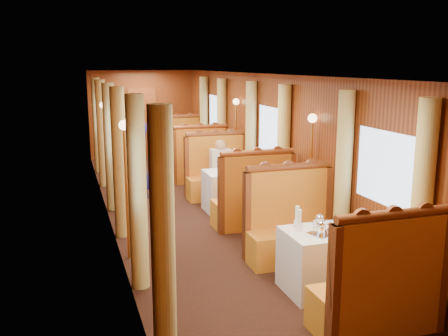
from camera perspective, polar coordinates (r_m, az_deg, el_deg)
name	(u,v)px	position (r m, az deg, el deg)	size (l,w,h in m)	color
floor	(195,214)	(9.13, -3.39, -5.27)	(3.00, 12.00, 0.01)	black
ceiling	(193,74)	(8.73, -3.59, 10.62)	(3.00, 12.00, 0.01)	silver
wall_far	(142,114)	(14.69, -9.33, 6.08)	(3.00, 2.50, 0.01)	brown
wall_near	(423,289)	(3.57, 21.84, -12.73)	(3.00, 2.50, 0.01)	brown
wall_left	(107,151)	(8.61, -13.21, 1.94)	(12.00, 2.50, 0.01)	brown
wall_right	(272,142)	(9.32, 5.49, 2.95)	(12.00, 2.50, 0.01)	brown
doorway_far	(143,123)	(14.69, -9.28, 5.10)	(0.80, 0.04, 2.00)	brown
table_near	(328,260)	(6.19, 11.79, -10.30)	(1.05, 0.72, 0.75)	white
banquette_near_fwd	(379,293)	(5.39, 17.25, -13.49)	(1.30, 0.55, 1.34)	#BA4C14
banquette_near_aft	(292,230)	(7.01, 7.72, -7.06)	(1.30, 0.55, 1.34)	#BA4C14
table_mid	(234,191)	(9.24, 1.10, -2.63)	(1.05, 0.72, 0.75)	white
banquette_mid_fwd	(253,203)	(8.30, 3.37, -3.97)	(1.30, 0.55, 1.34)	#BA4C14
banquette_mid_aft	(218,177)	(10.16, -0.75, -1.01)	(1.30, 0.55, 1.34)	#BA4C14
table_far	(188,158)	(12.52, -4.08, 1.19)	(1.05, 0.72, 0.75)	white
banquette_far_fwd	(199,163)	(11.55, -2.89, 0.54)	(1.30, 0.55, 1.34)	#BA4C14
banquette_far_aft	(179,149)	(13.48, -5.11, 2.14)	(1.30, 0.55, 1.34)	#BA4C14
tea_tray	(324,233)	(5.93, 11.38, -7.34)	(0.34, 0.26, 0.01)	silver
teapot_left	(321,230)	(5.86, 11.01, -6.93)	(0.17, 0.13, 0.14)	silver
teapot_right	(330,229)	(5.94, 12.07, -6.85)	(0.14, 0.10, 0.11)	silver
teapot_back	(319,223)	(6.08, 10.83, -6.23)	(0.17, 0.13, 0.14)	silver
fruit_plate	(355,229)	(6.13, 14.70, -6.75)	(0.20, 0.20, 0.05)	white
cup_inboard	(299,223)	(5.94, 8.58, -6.20)	(0.08, 0.08, 0.26)	white
cup_outboard	(297,219)	(6.08, 8.34, -5.78)	(0.08, 0.08, 0.26)	white
rose_vase_mid	(232,162)	(9.10, 0.90, 0.71)	(0.06, 0.06, 0.36)	silver
rose_vase_far	(187,136)	(12.44, -4.29, 3.69)	(0.06, 0.06, 0.36)	silver
window_left_near	(137,187)	(5.15, -9.88, -2.17)	(1.20, 0.90, 0.01)	#93ADD1
curtain_left_near_a	(163,236)	(4.51, -7.01, -7.77)	(0.22, 0.22, 2.35)	#DCC871
curtain_left_near_b	(138,194)	(5.98, -9.84, -2.92)	(0.22, 0.22, 2.35)	#DCC871
window_right_near	(386,169)	(6.27, 18.07, -0.08)	(1.20, 0.90, 0.01)	#93ADD1
curtain_right_near_a	(421,209)	(5.67, 21.61, -4.42)	(0.22, 0.22, 2.35)	#DCC871
curtain_right_near_b	(343,178)	(6.90, 13.46, -1.10)	(0.22, 0.22, 2.35)	#DCC871
window_left_mid	(107,139)	(8.58, -13.18, 3.26)	(1.20, 0.90, 0.01)	#93ADD1
curtain_left_mid_a	(120,163)	(7.86, -11.84, 0.53)	(0.22, 0.22, 2.35)	#DCC871
curtain_left_mid_b	(110,147)	(9.39, -12.86, 2.31)	(0.22, 0.22, 2.35)	#DCC871
window_right_mid	(271,132)	(9.29, 5.43, 4.16)	(1.20, 0.90, 0.01)	#93ADD1
curtain_right_mid_a	(283,154)	(8.58, 6.79, 1.64)	(0.22, 0.22, 2.35)	#DCC871
curtain_right_mid_b	(251,141)	(10.00, 3.09, 3.15)	(0.22, 0.22, 2.35)	#DCC871
window_left_far	(94,118)	(12.04, -14.59, 5.58)	(1.20, 0.90, 0.01)	#93ADD1
curtain_left_far_a	(102,134)	(11.31, -13.75, 3.84)	(0.22, 0.22, 2.35)	#DCC871
curtain_left_far_b	(97,125)	(12.85, -14.27, 4.74)	(0.22, 0.22, 2.35)	#DCC871
window_right_far	(216,114)	(12.56, -0.88, 6.20)	(1.20, 0.90, 0.01)	#93ADD1
curtain_right_far_a	(222,129)	(11.82, -0.26, 4.51)	(0.22, 0.22, 2.35)	#DCC871
curtain_right_far_b	(204,122)	(13.31, -2.29, 5.32)	(0.22, 0.22, 2.35)	#DCC871
sconce_left_fore	(125,162)	(6.88, -11.21, 0.73)	(0.14, 0.14, 1.95)	#BF8C3F
sconce_right_fore	(311,151)	(7.70, 9.95, 1.96)	(0.14, 0.14, 1.95)	#BF8C3F
sconce_left_aft	(104,130)	(10.32, -13.51, 4.28)	(0.14, 0.14, 1.95)	#BF8C3F
sconce_right_aft	(236,125)	(10.89, 1.38, 4.99)	(0.14, 0.14, 1.95)	#BF8C3F
steward	(139,168)	(9.09, -9.73, -0.03)	(0.61, 0.40, 1.68)	navy
passenger	(221,164)	(9.88, -0.37, 0.52)	(0.40, 0.44, 0.76)	beige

